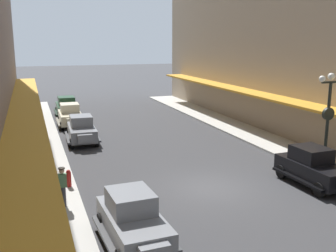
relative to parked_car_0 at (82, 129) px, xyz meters
name	(u,v)px	position (x,y,z in m)	size (l,w,h in m)	color
ground_plane	(210,188)	(4.60, -10.76, -0.94)	(200.00, 200.00, 0.00)	#38383A
sidewalk_left	(46,208)	(-2.90, -10.76, -0.87)	(3.00, 60.00, 0.15)	#B7B5AD
sidewalk_right	(336,170)	(12.10, -10.76, -0.87)	(3.00, 60.00, 0.15)	#B7B5AD
parked_car_0	(82,129)	(0.00, 0.00, 0.00)	(2.26, 4.30, 1.84)	slate
parked_car_1	(70,115)	(-0.20, 5.74, 0.00)	(2.18, 4.27, 1.84)	beige
parked_car_2	(313,166)	(9.49, -12.01, 0.00)	(2.25, 4.30, 1.84)	black
parked_car_3	(133,218)	(-0.19, -14.70, 0.00)	(2.29, 4.31, 1.84)	slate
parked_car_4	(66,106)	(-0.06, 10.42, 0.00)	(2.16, 4.27, 1.84)	#193D23
lamp_post_with_clock	(328,119)	(11.00, -11.02, 2.04)	(1.42, 0.44, 5.16)	black
fire_hydrant	(69,178)	(-1.75, -8.74, -0.38)	(0.24, 0.24, 0.82)	#B21E19
pedestrian_0	(62,187)	(-2.20, -11.00, 0.07)	(0.36, 0.28, 1.67)	#2D2D33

